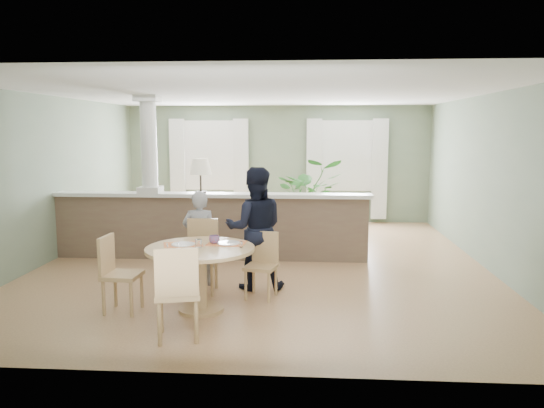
# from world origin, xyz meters

# --- Properties ---
(ground) EXTENTS (8.00, 8.00, 0.00)m
(ground) POSITION_xyz_m (0.00, 0.00, 0.00)
(ground) COLOR tan
(ground) RESTS_ON ground
(room_shell) EXTENTS (7.02, 8.02, 2.71)m
(room_shell) POSITION_xyz_m (-0.03, 0.63, 1.81)
(room_shell) COLOR gray
(room_shell) RESTS_ON ground
(pony_wall) EXTENTS (5.32, 0.38, 2.70)m
(pony_wall) POSITION_xyz_m (-0.99, 0.20, 0.71)
(pony_wall) COLOR #75614B
(pony_wall) RESTS_ON ground
(sofa) EXTENTS (2.80, 1.24, 0.80)m
(sofa) POSITION_xyz_m (-1.11, 1.73, 0.40)
(sofa) COLOR olive
(sofa) RESTS_ON ground
(houseplant) EXTENTS (1.59, 1.43, 1.56)m
(houseplant) POSITION_xyz_m (0.75, 2.71, 0.78)
(houseplant) COLOR #306A2A
(houseplant) RESTS_ON ground
(dining_table) EXTENTS (1.28, 1.28, 0.88)m
(dining_table) POSITION_xyz_m (-0.54, -2.36, 0.62)
(dining_table) COLOR tan
(dining_table) RESTS_ON ground
(chair_far_boy) EXTENTS (0.44, 0.44, 0.96)m
(chair_far_boy) POSITION_xyz_m (-0.69, -1.56, 0.53)
(chair_far_boy) COLOR tan
(chair_far_boy) RESTS_ON ground
(chair_far_man) EXTENTS (0.46, 0.46, 0.84)m
(chair_far_man) POSITION_xyz_m (0.14, -1.76, 0.46)
(chair_far_man) COLOR tan
(chair_far_man) RESTS_ON ground
(chair_near) EXTENTS (0.54, 0.54, 1.00)m
(chair_near) POSITION_xyz_m (-0.59, -3.28, 0.55)
(chair_near) COLOR tan
(chair_near) RESTS_ON ground
(chair_side) EXTENTS (0.43, 0.43, 0.91)m
(chair_side) POSITION_xyz_m (-1.53, -2.45, 0.50)
(chair_side) COLOR tan
(chair_side) RESTS_ON ground
(child_person) EXTENTS (0.49, 0.33, 1.32)m
(child_person) POSITION_xyz_m (-0.77, -1.29, 0.66)
(child_person) COLOR gray
(child_person) RESTS_ON ground
(man_person) EXTENTS (0.87, 0.72, 1.66)m
(man_person) POSITION_xyz_m (0.01, -1.40, 0.83)
(man_person) COLOR black
(man_person) RESTS_ON ground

